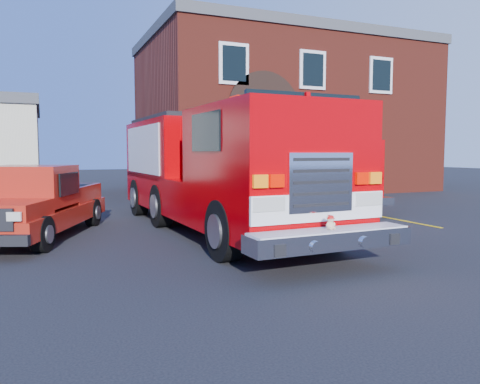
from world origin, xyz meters
name	(u,v)px	position (x,y,z in m)	size (l,w,h in m)	color
ground	(220,242)	(0.00, 0.00, 0.00)	(100.00, 100.00, 0.00)	black
parking_stripe_near	(404,221)	(6.50, 1.00, 0.00)	(0.12, 3.00, 0.01)	yellow
parking_stripe_mid	(347,210)	(6.50, 4.00, 0.00)	(0.12, 3.00, 0.01)	yellow
parking_stripe_far	(305,202)	(6.50, 7.00, 0.00)	(0.12, 3.00, 0.01)	yellow
fire_station	(281,116)	(8.99, 13.98, 4.25)	(15.20, 10.20, 8.45)	maroon
fire_engine	(215,169)	(0.49, 1.74, 1.70)	(3.33, 10.72, 3.27)	black
pickup_truck	(36,204)	(-4.04, 2.41, 0.86)	(3.91, 5.89, 1.82)	black
secondary_truck	(299,168)	(5.80, 6.30, 1.50)	(3.49, 8.70, 2.75)	black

